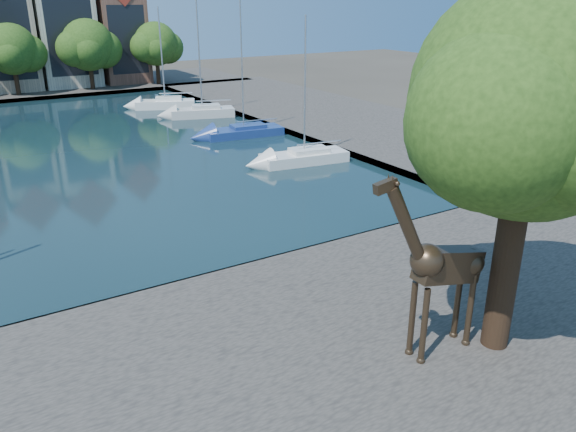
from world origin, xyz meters
name	(u,v)px	position (x,y,z in m)	size (l,w,h in m)	color
ground	(159,297)	(0.00, 0.00, 0.00)	(160.00, 160.00, 0.00)	#38332B
water_basin	(43,154)	(0.00, 24.00, 0.04)	(38.00, 50.00, 0.08)	black
near_quay	(247,398)	(0.00, -7.00, 0.25)	(50.00, 14.00, 0.50)	#4C4741
right_quay	(330,115)	(25.00, 24.00, 0.25)	(14.00, 52.00, 0.50)	#4C4741
plane_tree	(533,109)	(7.62, -9.01, 7.67)	(8.32, 6.40, 10.62)	#332114
townhouse_east_inner	(1,23)	(2.00, 55.99, 7.73)	(5.94, 9.18, 15.79)	tan
townhouse_east_mid	(61,19)	(8.50, 55.99, 8.10)	(6.43, 9.18, 16.65)	beige
townhouse_east_end	(116,27)	(15.00, 55.99, 7.11)	(5.44, 9.18, 14.43)	brown
far_tree_mid_east	(13,51)	(2.10, 50.49, 5.13)	(7.02, 5.40, 7.52)	#332114
far_tree_east	(89,47)	(10.11, 50.49, 5.24)	(7.54, 5.80, 7.84)	#332114
far_tree_far_east	(157,45)	(18.09, 50.49, 5.08)	(6.76, 5.20, 7.36)	#332114
giraffe_statue	(440,266)	(5.56, -8.29, 3.32)	(4.02, 0.73, 5.75)	#37291B
sailboat_right_a	(304,155)	(14.48, 12.26, 0.60)	(6.04, 2.83, 9.37)	silver
sailboat_right_b	(244,130)	(14.67, 21.34, 0.58)	(6.38, 2.88, 10.56)	navy
sailboat_right_c	(202,110)	(15.00, 30.30, 0.72)	(6.11, 3.62, 11.94)	silver
sailboat_right_d	(165,102)	(13.64, 36.34, 0.70)	(6.09, 4.12, 9.60)	white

